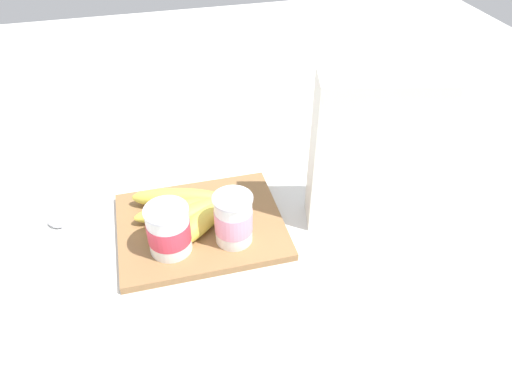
{
  "coord_description": "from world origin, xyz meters",
  "views": [
    {
      "loc": [
        0.06,
        0.64,
        0.6
      ],
      "look_at": [
        -0.1,
        0.0,
        0.06
      ],
      "focal_mm": 33.78,
      "sensor_mm": 36.0,
      "label": 1
    }
  ],
  "objects_px": {
    "cereal_box": "(373,155)",
    "cutting_board": "(201,226)",
    "yogurt_cup_front": "(233,219)",
    "spoon": "(67,228)",
    "banana_bunch": "(187,212)",
    "yogurt_cup_back": "(169,230)"
  },
  "relations": [
    {
      "from": "cereal_box",
      "to": "cutting_board",
      "type": "bearing_deg",
      "value": -174.47
    },
    {
      "from": "yogurt_cup_front",
      "to": "spoon",
      "type": "xyz_separation_m",
      "value": [
        0.28,
        -0.11,
        -0.05
      ]
    },
    {
      "from": "banana_bunch",
      "to": "spoon",
      "type": "bearing_deg",
      "value": -11.08
    },
    {
      "from": "yogurt_cup_front",
      "to": "spoon",
      "type": "distance_m",
      "value": 0.31
    },
    {
      "from": "spoon",
      "to": "cereal_box",
      "type": "bearing_deg",
      "value": 169.2
    },
    {
      "from": "yogurt_cup_back",
      "to": "yogurt_cup_front",
      "type": "bearing_deg",
      "value": 177.71
    },
    {
      "from": "yogurt_cup_front",
      "to": "yogurt_cup_back",
      "type": "bearing_deg",
      "value": -2.29
    },
    {
      "from": "cutting_board",
      "to": "yogurt_cup_front",
      "type": "relative_size",
      "value": 3.15
    },
    {
      "from": "yogurt_cup_front",
      "to": "banana_bunch",
      "type": "relative_size",
      "value": 0.49
    },
    {
      "from": "cereal_box",
      "to": "yogurt_cup_back",
      "type": "height_order",
      "value": "cereal_box"
    },
    {
      "from": "cutting_board",
      "to": "yogurt_cup_back",
      "type": "distance_m",
      "value": 0.09
    },
    {
      "from": "cutting_board",
      "to": "spoon",
      "type": "bearing_deg",
      "value": -13.57
    },
    {
      "from": "cereal_box",
      "to": "yogurt_cup_front",
      "type": "bearing_deg",
      "value": -163.31
    },
    {
      "from": "yogurt_cup_front",
      "to": "cereal_box",
      "type": "bearing_deg",
      "value": -177.4
    },
    {
      "from": "banana_bunch",
      "to": "yogurt_cup_back",
      "type": "bearing_deg",
      "value": 60.49
    },
    {
      "from": "cereal_box",
      "to": "yogurt_cup_back",
      "type": "xyz_separation_m",
      "value": [
        0.35,
        0.01,
        -0.08
      ]
    },
    {
      "from": "banana_bunch",
      "to": "cereal_box",
      "type": "bearing_deg",
      "value": 169.39
    },
    {
      "from": "cereal_box",
      "to": "banana_bunch",
      "type": "relative_size",
      "value": 1.5
    },
    {
      "from": "cutting_board",
      "to": "cereal_box",
      "type": "xyz_separation_m",
      "value": [
        -0.29,
        0.04,
        0.13
      ]
    },
    {
      "from": "yogurt_cup_back",
      "to": "cutting_board",
      "type": "bearing_deg",
      "value": -138.38
    },
    {
      "from": "banana_bunch",
      "to": "yogurt_cup_front",
      "type": "bearing_deg",
      "value": 135.01
    },
    {
      "from": "cutting_board",
      "to": "spoon",
      "type": "relative_size",
      "value": 2.7
    }
  ]
}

